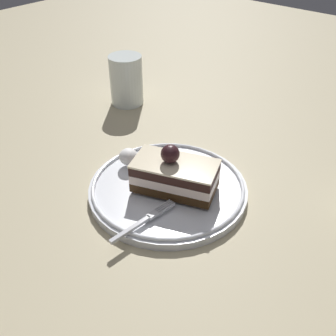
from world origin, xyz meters
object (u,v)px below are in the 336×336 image
fork (145,220)px  drink_glass_near (126,82)px  dessert_plate (168,188)px  cake_slice (175,174)px  whipped_cream_dollop (128,157)px

fork → drink_glass_near: drink_glass_near is taller
dessert_plate → cake_slice: bearing=-4.7°
cake_slice → fork: size_ratio=1.23×
dessert_plate → whipped_cream_dollop: whipped_cream_dollop is taller
whipped_cream_dollop → fork: 0.14m
cake_slice → whipped_cream_dollop: 0.10m
dessert_plate → fork: (0.03, -0.08, 0.01)m
dessert_plate → drink_glass_near: bearing=146.4°
cake_slice → fork: 0.09m
dessert_plate → fork: fork is taller
dessert_plate → drink_glass_near: drink_glass_near is taller
cake_slice → drink_glass_near: (-0.29, 0.18, 0.01)m
cake_slice → whipped_cream_dollop: (-0.10, 0.00, -0.01)m
dessert_plate → cake_slice: 0.04m
dessert_plate → whipped_cream_dollop: size_ratio=7.84×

